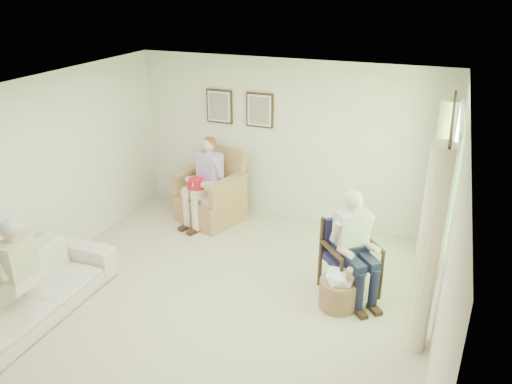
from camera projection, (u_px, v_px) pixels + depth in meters
floor at (214, 308)px, 6.07m from camera, size 5.50×5.50×0.00m
back_wall at (287, 142)px, 7.91m from camera, size 5.00×0.04×2.60m
front_wall at (20, 384)px, 3.21m from camera, size 5.00×0.04×2.60m
left_wall at (35, 181)px, 6.40m from camera, size 0.04×5.50×2.60m
right_wall at (447, 254)px, 4.72m from camera, size 0.04×5.50×2.60m
ceiling at (205, 96)px, 5.04m from camera, size 5.00×5.50×0.02m
window at (452, 181)px, 5.64m from camera, size 0.13×2.50×1.63m
curtain_left at (428, 253)px, 5.02m from camera, size 0.34×0.34×2.30m
curtain_right at (438, 184)px, 6.70m from camera, size 0.34×0.34×2.30m
framed_print_left at (219, 106)px, 8.07m from camera, size 0.45×0.05×0.55m
framed_print_right at (260, 110)px, 7.84m from camera, size 0.45×0.05×0.55m
wicker_armchair at (212, 199)px, 8.16m from camera, size 0.91×0.90×1.16m
wood_armchair at (352, 253)px, 6.26m from camera, size 0.62×0.58×0.95m
sofa at (28, 293)px, 5.81m from camera, size 2.22×0.87×0.65m
person_wicker at (206, 175)px, 7.85m from camera, size 0.40×0.63×1.41m
person_dark at (352, 239)px, 6.02m from camera, size 0.40×0.63×1.36m
person_sofa at (11, 268)px, 5.53m from camera, size 0.42×0.63×1.29m
red_hat at (196, 183)px, 7.75m from camera, size 0.30×0.30×0.14m
hatbox at (339, 288)px, 6.00m from camera, size 0.52×0.52×0.69m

